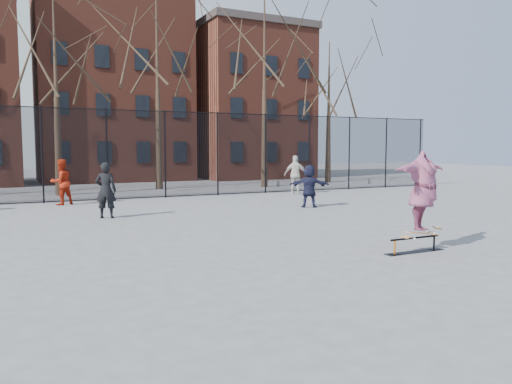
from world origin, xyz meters
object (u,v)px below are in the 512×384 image
skateboard (422,234)px  bystander_navy (309,186)px  skate_rail (415,246)px  bystander_white (296,175)px  bystander_red (61,182)px  bystander_black (106,190)px  skater (423,192)px

skateboard → bystander_navy: bystander_navy is taller
skate_rail → bystander_white: (4.80, 13.16, 0.83)m
bystander_navy → skateboard: bearing=107.5°
bystander_red → bystander_navy: 9.93m
bystander_red → bystander_navy: bearing=123.1°
skateboard → bystander_navy: bearing=74.9°
bystander_red → bystander_white: 10.93m
bystander_white → bystander_navy: bystander_white is taller
bystander_navy → bystander_red: bearing=1.5°
skate_rail → bystander_red: bearing=114.9°
skateboard → bystander_navy: 8.39m
skateboard → bystander_black: size_ratio=0.50×
bystander_black → bystander_red: 4.80m
bystander_white → skateboard: bearing=100.2°
bystander_black → bystander_white: bearing=-132.3°
skate_rail → skateboard: skateboard is taller
bystander_white → skater: bearing=100.2°
skateboard → skater: size_ratio=0.42×
skateboard → skater: skater is taller
bystander_black → bystander_navy: size_ratio=1.11×
skate_rail → skateboard: size_ratio=1.69×
bystander_black → bystander_navy: bystander_black is taller
skate_rail → bystander_red: size_ratio=0.84×
bystander_black → bystander_navy: (7.56, -0.42, -0.09)m
skate_rail → bystander_navy: size_ratio=0.94×
bystander_white → bystander_navy: size_ratio=1.16×
skateboard → skater: bearing=0.0°
bystander_black → bystander_white: bystander_white is taller
skate_rail → skater: size_ratio=0.72×
bystander_red → skateboard: bearing=89.8°
skateboard → bystander_black: 10.08m
skateboard → bystander_red: bystander_red is taller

